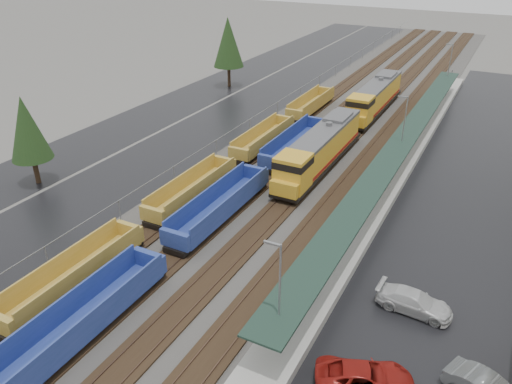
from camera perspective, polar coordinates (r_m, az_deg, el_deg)
ballast_strip at (r=66.59m, az=9.91°, el=7.37°), size 20.00×160.00×0.08m
trackbed at (r=66.55m, az=9.91°, el=7.47°), size 14.60×160.00×0.22m
west_parking_lot at (r=72.20m, az=-1.56°, el=9.33°), size 10.00×160.00×0.02m
west_road at (r=77.34m, az=-8.17°, el=10.31°), size 9.00×160.00×0.02m
east_commuter_lot at (r=54.74m, az=25.53°, el=0.41°), size 16.00×100.00×0.02m
station_platform at (r=55.18m, az=15.98°, el=3.18°), size 3.00×80.00×8.00m
chainlink_fence at (r=67.98m, az=1.89°, el=9.59°), size 0.08×160.04×2.02m
tree_west_near at (r=52.98m, az=-24.73°, el=6.62°), size 3.96×3.96×9.00m
tree_west_far at (r=82.72m, az=-3.20°, el=16.73°), size 4.84×4.84×11.00m
locomotive_lead at (r=52.64m, az=7.23°, el=4.80°), size 2.95×19.42×4.40m
locomotive_trail at (r=71.67m, az=13.38°, el=10.43°), size 2.95×19.42×4.40m
well_string_yellow at (r=41.96m, az=-12.90°, el=-3.86°), size 2.45×86.51×2.17m
well_string_blue at (r=33.52m, az=-19.26°, el=-13.78°), size 2.64×80.08×2.34m
parked_car_east_b at (r=29.76m, az=12.31°, el=-20.09°), size 4.33×5.98×1.51m
parked_car_east_c at (r=35.40m, az=17.64°, el=-11.90°), size 2.29×5.08×1.44m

